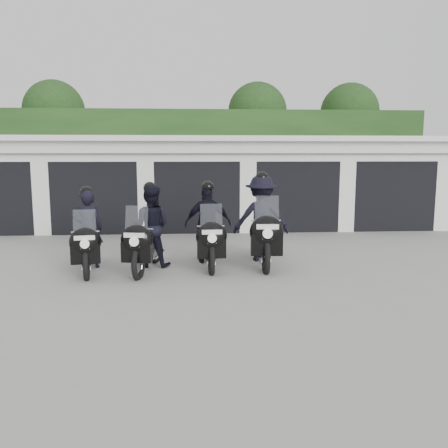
{
  "coord_description": "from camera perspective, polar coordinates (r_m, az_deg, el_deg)",
  "views": [
    {
      "loc": [
        -0.18,
        -8.97,
        2.45
      ],
      "look_at": [
        0.46,
        0.35,
        1.05
      ],
      "focal_mm": 38.0,
      "sensor_mm": 36.0,
      "label": 1
    }
  ],
  "objects": [
    {
      "name": "police_bike_a",
      "position": [
        10.27,
        -16.12,
        -1.51
      ],
      "size": [
        0.82,
        2.07,
        1.81
      ],
      "rotation": [
        0.0,
        0.0,
        0.16
      ],
      "color": "black",
      "rests_on": "ground"
    },
    {
      "name": "police_bike_c",
      "position": [
        10.45,
        -1.88,
        -0.54
      ],
      "size": [
        1.05,
        2.18,
        1.9
      ],
      "rotation": [
        0.0,
        0.0,
        0.03
      ],
      "color": "black",
      "rests_on": "ground"
    },
    {
      "name": "police_bike_b",
      "position": [
        10.2,
        -9.07,
        -0.88
      ],
      "size": [
        1.0,
        2.17,
        1.9
      ],
      "rotation": [
        0.0,
        0.0,
        -0.16
      ],
      "color": "black",
      "rests_on": "ground"
    },
    {
      "name": "background_vegetation",
      "position": [
        21.9,
        -2.54,
        9.35
      ],
      "size": [
        20.0,
        3.9,
        5.8
      ],
      "color": "#183513",
      "rests_on": "ground"
    },
    {
      "name": "police_bike_d",
      "position": [
        10.66,
        4.59,
        0.12
      ],
      "size": [
        1.3,
        2.42,
        2.11
      ],
      "rotation": [
        0.0,
        0.0,
        -0.06
      ],
      "color": "black",
      "rests_on": "ground"
    },
    {
      "name": "ground",
      "position": [
        9.3,
        -2.72,
        -6.76
      ],
      "size": [
        80.0,
        80.0,
        0.0
      ],
      "primitive_type": "plane",
      "color": "gray",
      "rests_on": "ground"
    },
    {
      "name": "garage_block",
      "position": [
        17.06,
        -3.35,
        5.06
      ],
      "size": [
        16.4,
        6.8,
        2.96
      ],
      "color": "white",
      "rests_on": "ground"
    }
  ]
}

